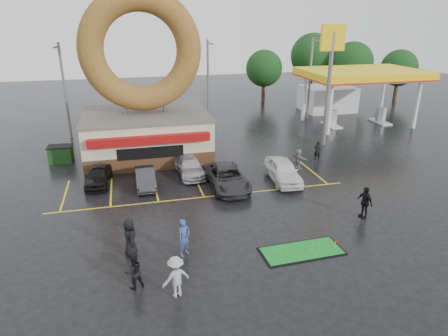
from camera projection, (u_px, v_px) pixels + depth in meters
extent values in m
plane|color=black|center=(215.00, 221.00, 23.33)|extent=(120.00, 120.00, 0.00)
cube|color=#472B19|center=(148.00, 148.00, 34.23)|extent=(10.00, 8.00, 1.20)
cube|color=beige|center=(147.00, 128.00, 33.60)|extent=(10.00, 8.00, 2.30)
cube|color=#59544C|center=(145.00, 114.00, 33.15)|extent=(10.20, 8.20, 0.20)
cube|color=maroon|center=(150.00, 140.00, 29.61)|extent=(9.00, 0.60, 0.60)
cylinder|color=slate|center=(125.00, 106.00, 32.54)|extent=(0.30, 0.30, 1.20)
cylinder|color=slate|center=(164.00, 104.00, 33.26)|extent=(0.30, 0.30, 1.20)
torus|color=brown|center=(141.00, 50.00, 31.32)|extent=(9.60, 2.00, 9.60)
cylinder|color=silver|center=(330.00, 110.00, 39.38)|extent=(0.40, 0.40, 5.00)
cylinder|color=silver|center=(417.00, 105.00, 41.62)|extent=(0.40, 0.40, 5.00)
cylinder|color=silver|center=(304.00, 99.00, 44.82)|extent=(0.40, 0.40, 5.00)
cylinder|color=silver|center=(383.00, 95.00, 47.06)|extent=(0.40, 0.40, 5.00)
cube|color=silver|center=(362.00, 76.00, 42.23)|extent=(12.00, 8.00, 0.50)
cube|color=yellow|center=(362.00, 73.00, 42.13)|extent=(12.30, 8.30, 0.70)
cube|color=#99999E|center=(332.00, 118.00, 43.12)|extent=(0.90, 0.60, 1.60)
cube|color=#99999E|center=(381.00, 115.00, 44.47)|extent=(0.90, 0.60, 1.60)
cube|color=silver|center=(327.00, 99.00, 49.92)|extent=(6.00, 5.00, 3.00)
cylinder|color=slate|center=(328.00, 91.00, 35.32)|extent=(0.36, 0.36, 10.00)
cube|color=yellow|center=(333.00, 37.00, 33.71)|extent=(2.20, 0.30, 2.20)
cylinder|color=slate|center=(65.00, 92.00, 37.60)|extent=(0.24, 0.24, 9.00)
cylinder|color=slate|center=(57.00, 46.00, 35.19)|extent=(0.12, 2.00, 0.12)
cube|color=slate|center=(55.00, 48.00, 34.30)|extent=(0.40, 0.18, 0.12)
cylinder|color=slate|center=(208.00, 84.00, 41.64)|extent=(0.24, 0.24, 9.00)
cylinder|color=slate|center=(210.00, 43.00, 39.23)|extent=(0.12, 2.00, 0.12)
cube|color=slate|center=(212.00, 44.00, 38.34)|extent=(0.40, 0.18, 0.12)
cylinder|color=slate|center=(310.00, 79.00, 45.23)|extent=(0.24, 0.24, 9.00)
cylinder|color=slate|center=(317.00, 41.00, 42.82)|extent=(0.12, 2.00, 0.12)
cube|color=slate|center=(321.00, 42.00, 41.93)|extent=(0.40, 0.18, 0.12)
cylinder|color=#332114|center=(349.00, 90.00, 55.82)|extent=(0.50, 0.50, 2.88)
sphere|color=black|center=(352.00, 63.00, 54.47)|extent=(5.60, 5.60, 5.60)
cylinder|color=#332114|center=(395.00, 92.00, 55.41)|extent=(0.50, 0.50, 2.52)
sphere|color=black|center=(399.00, 68.00, 54.23)|extent=(4.90, 4.90, 4.90)
cylinder|color=#332114|center=(310.00, 85.00, 58.48)|extent=(0.50, 0.50, 3.24)
sphere|color=black|center=(313.00, 56.00, 56.97)|extent=(6.30, 6.30, 6.30)
cylinder|color=#332114|center=(263.00, 93.00, 55.01)|extent=(0.50, 0.50, 2.52)
sphere|color=black|center=(264.00, 68.00, 53.83)|extent=(4.90, 4.90, 4.90)
imported|color=black|center=(98.00, 175.00, 28.21)|extent=(1.97, 4.10, 1.35)
imported|color=#2D2D2F|center=(145.00, 178.00, 27.89)|extent=(1.32, 3.79, 1.25)
imported|color=#AEAFB3|center=(190.00, 166.00, 29.97)|extent=(2.06, 4.56, 1.29)
imported|color=#2D2C2F|center=(227.00, 178.00, 27.64)|extent=(2.46, 5.29, 1.47)
imported|color=silver|center=(283.00, 171.00, 28.72)|extent=(2.19, 4.78, 1.59)
imported|color=navy|center=(184.00, 238.00, 19.73)|extent=(0.86, 0.80, 1.97)
imported|color=black|center=(134.00, 271.00, 17.37)|extent=(0.97, 0.85, 1.67)
imported|color=#99989B|center=(176.00, 277.00, 16.81)|extent=(1.40, 1.08, 1.91)
imported|color=black|center=(130.00, 237.00, 19.73)|extent=(0.80, 1.06, 1.97)
imported|color=black|center=(365.00, 202.00, 23.50)|extent=(0.69, 1.20, 1.93)
imported|color=gray|center=(298.00, 159.00, 31.08)|extent=(1.08, 1.53, 1.60)
imported|color=black|center=(317.00, 151.00, 32.84)|extent=(0.66, 0.50, 1.66)
cube|color=#1B4219|center=(61.00, 154.00, 32.52)|extent=(1.87, 1.31, 1.30)
cube|color=black|center=(302.00, 251.00, 20.32)|extent=(4.29, 1.98, 0.05)
cube|color=#168426|center=(302.00, 251.00, 20.31)|extent=(4.09, 1.78, 0.03)
cylinder|color=silver|center=(335.00, 245.00, 20.41)|extent=(0.02, 0.02, 0.48)
cube|color=red|center=(337.00, 241.00, 20.36)|extent=(0.14, 0.01, 0.10)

